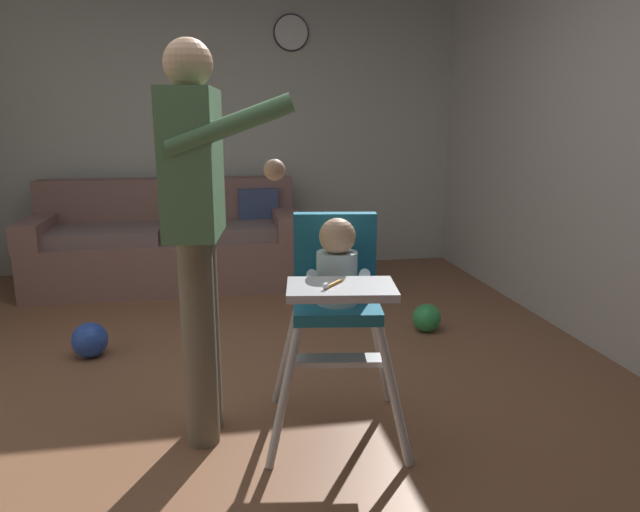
{
  "coord_description": "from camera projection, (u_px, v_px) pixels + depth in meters",
  "views": [
    {
      "loc": [
        -0.02,
        -2.58,
        1.35
      ],
      "look_at": [
        0.39,
        -0.26,
        0.8
      ],
      "focal_mm": 32.86,
      "sensor_mm": 36.0,
      "label": 1
    }
  ],
  "objects": [
    {
      "name": "toy_ball_second",
      "position": [
        90.0,
        340.0,
        3.4
      ],
      "size": [
        0.21,
        0.21,
        0.21
      ],
      "primitive_type": "sphere",
      "color": "#284CB7",
      "rests_on": "ground"
    },
    {
      "name": "wall_clock",
      "position": [
        291.0,
        33.0,
        5.14
      ],
      "size": [
        0.31,
        0.04,
        0.31
      ],
      "color": "white"
    },
    {
      "name": "wall_right",
      "position": [
        635.0,
        126.0,
        3.15
      ],
      "size": [
        0.06,
        6.29,
        2.64
      ],
      "primitive_type": "cube",
      "color": "beige",
      "rests_on": "ground"
    },
    {
      "name": "wall_far",
      "position": [
        216.0,
        123.0,
        5.25
      ],
      "size": [
        5.17,
        0.06,
        2.64
      ],
      "primitive_type": "cube",
      "color": "beige",
      "rests_on": "ground"
    },
    {
      "name": "sippy_cup",
      "position": [
        344.0,
        220.0,
        4.69
      ],
      "size": [
        0.07,
        0.07,
        0.1
      ],
      "primitive_type": "cylinder",
      "color": "#D13D33",
      "rests_on": "side_table"
    },
    {
      "name": "couch",
      "position": [
        169.0,
        245.0,
        4.9
      ],
      "size": [
        2.17,
        0.86,
        0.86
      ],
      "rotation": [
        0.0,
        0.0,
        -1.57
      ],
      "color": "#88615B",
      "rests_on": "ground"
    },
    {
      "name": "ground",
      "position": [
        230.0,
        420.0,
        2.8
      ],
      "size": [
        5.97,
        7.29,
        0.1
      ],
      "primitive_type": "cube",
      "color": "brown"
    },
    {
      "name": "high_chair",
      "position": [
        337.0,
        285.0,
        2.46
      ],
      "size": [
        0.68,
        0.79,
        0.97
      ],
      "rotation": [
        0.0,
        0.0,
        -1.72
      ],
      "color": "silver",
      "rests_on": "ground"
    },
    {
      "name": "side_table",
      "position": [
        339.0,
        243.0,
        4.73
      ],
      "size": [
        0.4,
        0.4,
        0.52
      ],
      "color": "brown",
      "rests_on": "ground"
    },
    {
      "name": "toy_ball",
      "position": [
        427.0,
        318.0,
        3.81
      ],
      "size": [
        0.18,
        0.18,
        0.18
      ],
      "primitive_type": "sphere",
      "color": "green",
      "rests_on": "ground"
    },
    {
      "name": "adult_standing",
      "position": [
        197.0,
        224.0,
        2.37
      ],
      "size": [
        0.51,
        0.54,
        1.65
      ],
      "rotation": [
        0.0,
        0.0,
        -0.12
      ],
      "color": "#6E6656",
      "rests_on": "ground"
    }
  ]
}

